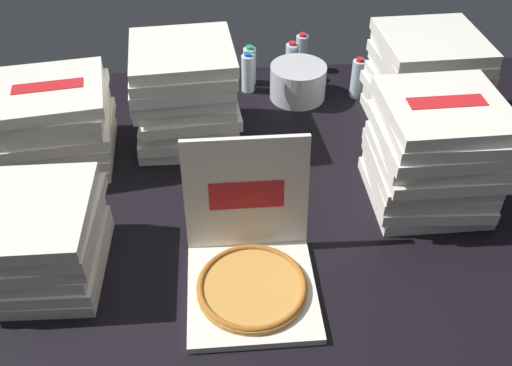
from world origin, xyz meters
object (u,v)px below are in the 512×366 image
pizza_stack_center_far (186,94)px  pizza_stack_center_near (57,123)px  pizza_stack_right_far (433,153)px  pizza_stack_left_near (425,82)px  water_bottle_3 (357,78)px  water_bottle_4 (302,53)px  water_bottle_1 (250,66)px  pizza_stack_left_mid (33,239)px  water_bottle_0 (292,62)px  open_pizza_box (250,261)px  ice_bucket (298,82)px  water_bottle_2 (248,73)px

pizza_stack_center_far → pizza_stack_center_near: (-0.52, -0.10, -0.05)m
pizza_stack_center_far → pizza_stack_center_near: size_ratio=0.98×
pizza_stack_right_far → pizza_stack_left_near: 0.51m
water_bottle_3 → water_bottle_4: size_ratio=1.00×
water_bottle_1 → water_bottle_3: bearing=-18.0°
pizza_stack_left_mid → pizza_stack_left_near: bearing=26.4°
water_bottle_0 → pizza_stack_center_far: bearing=-138.0°
water_bottle_1 → water_bottle_4: (0.28, 0.12, 0.00)m
open_pizza_box → pizza_stack_left_mid: open_pizza_box is taller
pizza_stack_left_mid → water_bottle_1: 1.40m
pizza_stack_left_near → water_bottle_4: bearing=130.1°
water_bottle_0 → water_bottle_3: bearing=-33.1°
ice_bucket → water_bottle_1: bearing=145.7°
open_pizza_box → pizza_stack_center_near: bearing=134.9°
ice_bucket → water_bottle_4: water_bottle_4 is taller
water_bottle_0 → water_bottle_1: (-0.21, -0.03, 0.00)m
water_bottle_3 → water_bottle_4: same height
pizza_stack_center_far → water_bottle_1: pizza_stack_center_far is taller
pizza_stack_left_mid → pizza_stack_center_near: bearing=93.2°
pizza_stack_right_far → pizza_stack_center_near: size_ratio=0.93×
pizza_stack_left_near → water_bottle_3: 0.36m
ice_bucket → water_bottle_4: bearing=78.2°
pizza_stack_center_near → water_bottle_4: 1.27m
pizza_stack_right_far → pizza_stack_center_far: (-0.90, 0.48, -0.00)m
open_pizza_box → water_bottle_2: 1.20m
pizza_stack_left_near → pizza_stack_left_mid: pizza_stack_left_near is taller
pizza_stack_center_far → pizza_stack_center_near: bearing=-168.7°
pizza_stack_left_mid → pizza_stack_center_near: (-0.04, 0.63, 0.02)m
pizza_stack_left_near → water_bottle_4: pizza_stack_left_near is taller
pizza_stack_right_far → water_bottle_4: pizza_stack_right_far is taller
pizza_stack_right_far → water_bottle_0: size_ratio=2.18×
pizza_stack_right_far → pizza_stack_left_mid: 1.40m
pizza_stack_left_mid → water_bottle_4: (1.05, 1.28, -0.05)m
water_bottle_1 → water_bottle_0: bearing=7.2°
pizza_stack_center_far → ice_bucket: 0.60m
water_bottle_2 → pizza_stack_right_far: bearing=-54.0°
water_bottle_3 → water_bottle_4: (-0.23, 0.28, 0.00)m
pizza_stack_center_near → water_bottle_2: bearing=30.1°
water_bottle_1 → pizza_stack_left_near: bearing=-30.0°
water_bottle_1 → water_bottle_2: bearing=-100.9°
pizza_stack_left_near → ice_bucket: pizza_stack_left_near is taller
pizza_stack_left_mid → pizza_stack_center_far: pizza_stack_center_far is taller
pizza_stack_left_near → ice_bucket: bearing=152.1°
pizza_stack_center_far → water_bottle_4: (0.57, 0.55, -0.12)m
pizza_stack_left_near → pizza_stack_center_far: same height
pizza_stack_center_far → water_bottle_3: pizza_stack_center_far is taller
pizza_stack_right_far → pizza_stack_center_far: size_ratio=0.95×
pizza_stack_center_far → ice_bucket: (0.52, 0.28, -0.13)m
pizza_stack_right_far → water_bottle_3: pizza_stack_right_far is taller
pizza_stack_right_far → water_bottle_2: (-0.61, 0.85, -0.12)m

